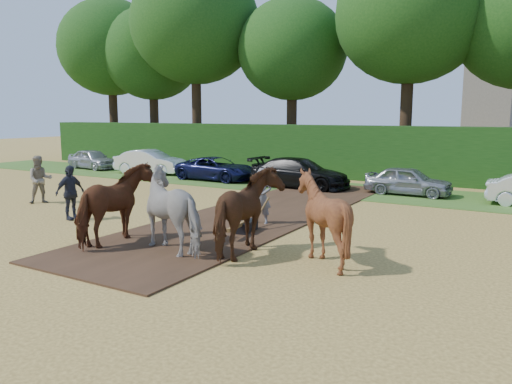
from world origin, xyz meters
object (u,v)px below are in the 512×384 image
Objects in this scene: spectator_near at (40,180)px; church at (494,23)px; plough_team at (215,211)px; parked_cars at (357,177)px; spectator_far at (70,193)px.

spectator_near is 0.07× the size of church.
parked_cars is at bearing 91.07° from plough_team.
parked_cars is at bearing -91.74° from church.
plough_team is at bearing -68.16° from spectator_near.
plough_team is 0.28× the size of church.
spectator_far is at bearing -120.21° from parked_cars.
plough_team reaches higher than spectator_far.
spectator_near is 13.95m from parked_cars.
plough_team is 11.91m from parked_cars.
spectator_near is at bearing -136.90° from parked_cars.
spectator_near reaches higher than parked_cars.
church is at bearing 21.94° from spectator_near.
spectator_far is at bearing -78.00° from spectator_near.
plough_team is (6.68, -0.81, 0.16)m from spectator_far.
parked_cars is (-0.22, 11.90, -0.42)m from plough_team.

